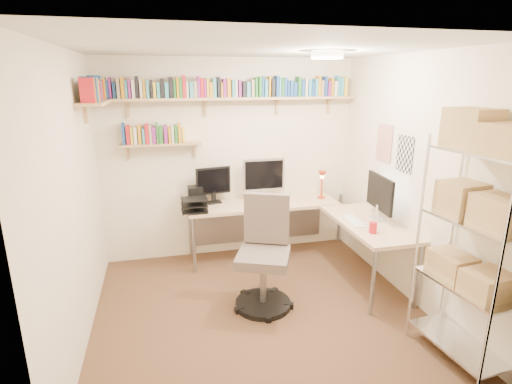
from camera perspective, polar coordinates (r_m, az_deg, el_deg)
The scene contains 6 objects.
ground at distance 4.21m, azimuth 0.42°, elevation -16.43°, with size 3.20×3.20×0.00m, color #47331E.
room_shell at distance 3.63m, azimuth 0.53°, elevation 4.74°, with size 3.24×3.04×2.52m.
wall_shelves at distance 4.77m, azimuth -8.32°, elevation 13.07°, with size 3.12×1.09×0.80m.
corner_desk at distance 4.86m, azimuth 3.23°, elevation -2.34°, with size 2.27×1.92×1.28m.
office_chair at distance 4.09m, azimuth 1.18°, elevation -9.79°, with size 0.66×0.67×1.14m.
wire_rack at distance 3.42m, azimuth 29.20°, elevation -1.77°, with size 0.46×0.82×2.04m.
Camera 1 is at (-0.87, -3.45, 2.25)m, focal length 28.00 mm.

